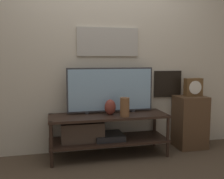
{
  "coord_description": "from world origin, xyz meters",
  "views": [
    {
      "loc": [
        -0.7,
        -2.85,
        1.23
      ],
      "look_at": [
        0.04,
        0.28,
        0.85
      ],
      "focal_mm": 42.0,
      "sensor_mm": 36.0,
      "label": 1
    }
  ],
  "objects_px": {
    "vase_urn_stoneware": "(110,107)",
    "television": "(110,90)",
    "vase_tall_ceramic": "(125,107)",
    "mantel_clock": "(193,87)"
  },
  "relations": [
    {
      "from": "vase_urn_stoneware",
      "to": "television",
      "type": "bearing_deg",
      "value": 75.17
    },
    {
      "from": "vase_tall_ceramic",
      "to": "mantel_clock",
      "type": "xyz_separation_m",
      "value": [
        1.04,
        0.23,
        0.19
      ]
    },
    {
      "from": "vase_urn_stoneware",
      "to": "mantel_clock",
      "type": "distance_m",
      "value": 1.22
    },
    {
      "from": "television",
      "to": "mantel_clock",
      "type": "bearing_deg",
      "value": -1.16
    },
    {
      "from": "vase_tall_ceramic",
      "to": "vase_urn_stoneware",
      "type": "bearing_deg",
      "value": 138.07
    },
    {
      "from": "vase_urn_stoneware",
      "to": "mantel_clock",
      "type": "xyz_separation_m",
      "value": [
        1.19,
        0.1,
        0.21
      ]
    },
    {
      "from": "vase_urn_stoneware",
      "to": "mantel_clock",
      "type": "height_order",
      "value": "mantel_clock"
    },
    {
      "from": "television",
      "to": "vase_tall_ceramic",
      "type": "height_order",
      "value": "television"
    },
    {
      "from": "vase_tall_ceramic",
      "to": "vase_urn_stoneware",
      "type": "xyz_separation_m",
      "value": [
        -0.15,
        0.13,
        -0.02
      ]
    },
    {
      "from": "vase_tall_ceramic",
      "to": "mantel_clock",
      "type": "height_order",
      "value": "mantel_clock"
    }
  ]
}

